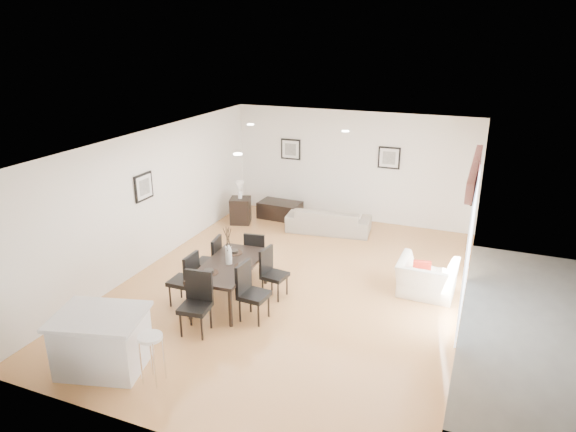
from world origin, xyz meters
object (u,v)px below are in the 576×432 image
at_px(dining_chair_wnear, 187,277).
at_px(side_table, 241,210).
at_px(dining_chair_efar, 271,270).
at_px(dining_chair_head, 197,299).
at_px(dining_chair_foot, 256,252).
at_px(bar_stool, 151,342).
at_px(dining_chair_wfar, 212,258).
at_px(dining_table, 229,267).
at_px(sofa, 329,220).
at_px(coffee_table, 280,210).
at_px(kitchen_island, 102,341).
at_px(dining_chair_enear, 249,288).
at_px(armchair, 427,278).

distance_m(dining_chair_wnear, side_table, 4.10).
distance_m(dining_chair_efar, side_table, 3.82).
distance_m(dining_chair_head, dining_chair_foot, 2.08).
bearing_deg(dining_chair_foot, bar_stool, 82.54).
height_order(side_table, bar_stool, bar_stool).
height_order(dining_chair_wfar, dining_chair_head, dining_chair_head).
xyz_separation_m(dining_table, dining_chair_head, (-0.01, -1.04, -0.08)).
bearing_deg(sofa, dining_chair_wfar, 63.65).
bearing_deg(coffee_table, kitchen_island, -86.19).
bearing_deg(dining_chair_enear, dining_chair_wnear, 94.22).
bearing_deg(sofa, bar_stool, 78.53).
bearing_deg(dining_chair_wnear, sofa, 163.97).
distance_m(dining_chair_head, bar_stool, 1.34).
relative_size(dining_chair_wnear, kitchen_island, 0.69).
bearing_deg(coffee_table, dining_chair_head, -78.28).
height_order(dining_chair_wnear, dining_chair_foot, dining_chair_wnear).
height_order(coffee_table, kitchen_island, kitchen_island).
distance_m(dining_chair_efar, bar_stool, 2.84).
distance_m(dining_chair_wnear, dining_chair_enear, 1.18).
bearing_deg(side_table, bar_stool, -73.88).
bearing_deg(dining_table, kitchen_island, -110.89).
bearing_deg(dining_chair_enear, dining_chair_wfar, 58.33).
height_order(sofa, dining_chair_efar, dining_chair_efar).
bearing_deg(dining_chair_wnear, dining_chair_efar, 125.19).
height_order(dining_chair_wnear, bar_stool, dining_chair_wnear).
bearing_deg(dining_chair_wfar, bar_stool, 5.13).
relative_size(dining_table, dining_chair_enear, 1.78).
bearing_deg(coffee_table, bar_stool, -79.05).
height_order(dining_chair_wfar, kitchen_island, dining_chair_wfar).
height_order(dining_chair_head, side_table, dining_chair_head).
height_order(dining_chair_wnear, side_table, dining_chair_wnear).
bearing_deg(dining_chair_wnear, dining_chair_wfar, 179.80).
bearing_deg(dining_chair_foot, dining_chair_wnear, 58.60).
bearing_deg(dining_chair_wnear, coffee_table, -177.32).
xyz_separation_m(dining_chair_foot, side_table, (-1.61, 2.51, -0.18)).
distance_m(dining_chair_wfar, dining_chair_efar, 1.19).
relative_size(dining_chair_wnear, bar_stool, 1.35).
height_order(armchair, bar_stool, bar_stool).
relative_size(dining_chair_head, side_table, 1.56).
height_order(dining_chair_wfar, dining_chair_efar, dining_chair_wfar).
height_order(dining_chair_head, kitchen_island, dining_chair_head).
bearing_deg(dining_chair_foot, coffee_table, -84.10).
height_order(dining_chair_wnear, dining_chair_head, dining_chair_head).
height_order(sofa, kitchen_island, kitchen_island).
bearing_deg(sofa, dining_chair_enear, 83.00).
distance_m(sofa, dining_table, 3.86).
relative_size(sofa, dining_chair_efar, 2.17).
relative_size(armchair, dining_chair_efar, 1.12).
relative_size(dining_table, side_table, 2.74).
bearing_deg(coffee_table, side_table, -134.64).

